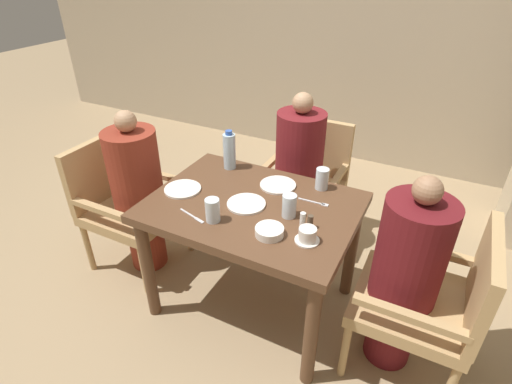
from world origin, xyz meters
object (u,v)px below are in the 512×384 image
chair_left_side (124,199)px  glass_tall_near (289,206)px  diner_in_right_chair (405,275)px  bowl_small (269,231)px  teacup_with_saucer (307,235)px  glass_tall_mid (322,179)px  chair_far_side (305,177)px  water_bottle (229,151)px  plate_main_right (278,185)px  diner_in_left_chair (138,192)px  glass_tall_far (213,210)px  plate_main_left (183,189)px  plate_dessert_center (246,204)px  diner_in_far_chair (298,173)px  chair_right_side (432,298)px

chair_left_side → glass_tall_near: (1.18, -0.02, 0.31)m
diner_in_right_chair → bowl_small: bearing=-161.8°
teacup_with_saucer → glass_tall_mid: (-0.10, 0.49, 0.03)m
chair_far_side → water_bottle: size_ratio=3.54×
diner_in_right_chair → glass_tall_near: diner_in_right_chair is taller
plate_main_right → teacup_with_saucer: teacup_with_saucer is taller
diner_in_left_chair → glass_tall_far: diner_in_left_chair is taller
diner_in_left_chair → glass_tall_near: (1.04, -0.02, 0.22)m
chair_far_side → plate_main_left: size_ratio=4.20×
chair_left_side → plate_main_right: 1.06m
chair_far_side → plate_main_right: 0.64m
chair_left_side → plate_dessert_center: (0.94, -0.03, 0.26)m
chair_left_side → diner_in_far_chair: bearing=35.2°
diner_in_far_chair → teacup_with_saucer: size_ratio=9.79×
chair_far_side → glass_tall_far: bearing=-95.7°
diner_in_left_chair → glass_tall_far: bearing=-17.6°
diner_in_far_chair → glass_tall_far: 0.93m
plate_main_right → glass_tall_near: bearing=-55.1°
diner_in_right_chair → water_bottle: (-1.14, 0.30, 0.28)m
bowl_small → glass_tall_near: glass_tall_near is taller
plate_dessert_center → glass_tall_near: 0.25m
chair_right_side → glass_tall_near: (-0.74, -0.02, 0.31)m
diner_in_far_chair → bowl_small: 0.92m
diner_in_far_chair → chair_left_side: bearing=-144.8°
diner_in_far_chair → plate_main_right: diner_in_far_chair is taller
chair_far_side → diner_in_right_chair: size_ratio=0.79×
diner_in_far_chair → water_bottle: (-0.31, -0.38, 0.26)m
plate_main_right → glass_tall_far: 0.48m
chair_left_side → glass_tall_near: size_ratio=7.05×
diner_in_right_chair → plate_dessert_center: bearing=-178.2°
bowl_small → glass_tall_mid: 0.53m
chair_far_side → glass_tall_far: 1.10m
glass_tall_far → plate_main_left: bearing=151.2°
chair_right_side → glass_tall_far: bearing=-167.9°
bowl_small → glass_tall_near: 0.19m
plate_main_left → diner_in_left_chair: bearing=172.2°
plate_dessert_center → diner_in_left_chair: bearing=178.1°
chair_far_side → water_bottle: (-0.31, -0.52, 0.36)m
chair_right_side → diner_in_right_chair: 0.16m
chair_far_side → teacup_with_saucer: chair_far_side is taller
diner_in_far_chair → glass_tall_near: (0.22, -0.70, 0.20)m
water_bottle → glass_tall_near: size_ratio=2.00×
chair_far_side → plate_main_right: bearing=-85.7°
diner_in_left_chair → plate_dessert_center: bearing=-1.9°
diner_in_right_chair → plate_main_left: (-1.24, -0.06, 0.17)m
chair_left_side → water_bottle: (0.65, 0.30, 0.36)m
diner_in_far_chair → chair_right_side: 1.18m
water_bottle → glass_tall_far: bearing=-68.2°
diner_in_right_chair → plate_main_left: size_ratio=5.34×
plate_main_left → plate_main_right: bearing=31.8°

